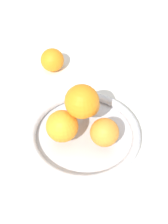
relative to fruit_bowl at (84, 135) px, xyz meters
name	(u,v)px	position (x,y,z in m)	size (l,w,h in m)	color
ground_plane	(84,139)	(0.00, 0.00, -0.02)	(4.00, 4.00, 0.00)	silver
fruit_bowl	(84,135)	(0.00, 0.00, 0.00)	(0.29, 0.29, 0.04)	silver
orange_pile	(82,114)	(0.00, -0.01, 0.08)	(0.16, 0.18, 0.14)	orange
stray_orange	(52,60)	(-0.27, -0.15, 0.02)	(0.07, 0.07, 0.07)	orange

